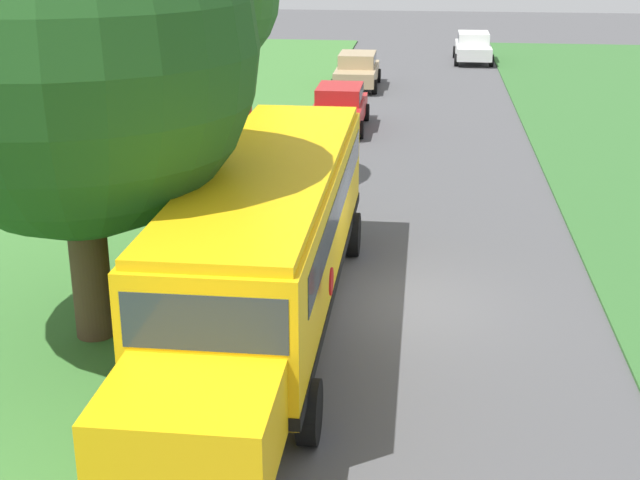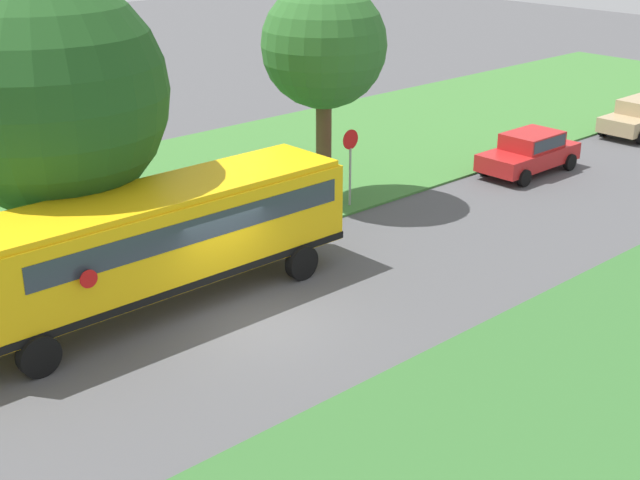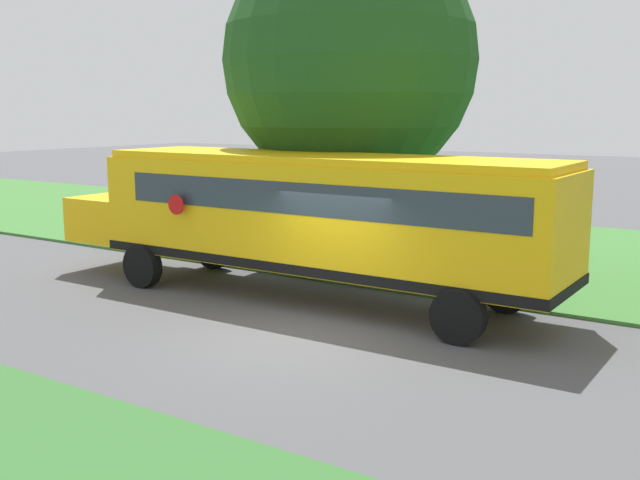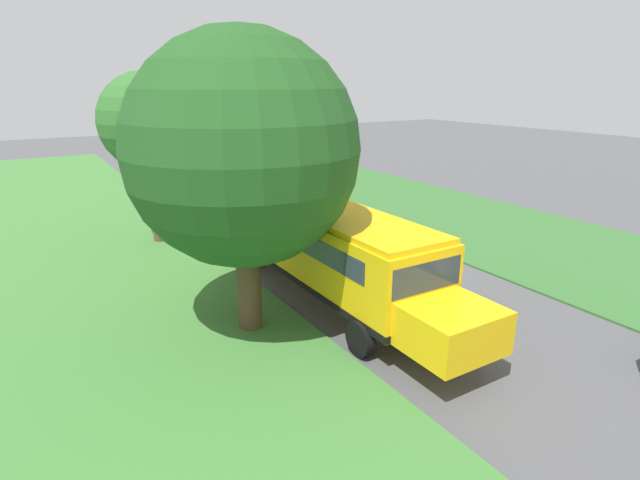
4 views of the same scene
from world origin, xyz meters
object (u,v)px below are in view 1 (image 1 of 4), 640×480
car_tan_middle (357,68)px  oak_tree_beside_bus (66,47)px  car_red_nearest (339,105)px  school_bus (269,230)px  stop_sign (250,128)px  car_white_furthest (473,45)px

car_tan_middle → oak_tree_beside_bus: oak_tree_beside_bus is taller
car_red_nearest → car_tan_middle: size_ratio=1.00×
school_bus → oak_tree_beside_bus: oak_tree_beside_bus is taller
car_red_nearest → stop_sign: (-1.80, -7.87, 0.86)m
oak_tree_beside_bus → stop_sign: oak_tree_beside_bus is taller
stop_sign → school_bus: bearing=-76.9°
car_tan_middle → oak_tree_beside_bus: size_ratio=0.52×
car_red_nearest → car_white_furthest: (5.60, 16.81, 0.00)m
stop_sign → oak_tree_beside_bus: bearing=-96.0°
car_white_furthest → school_bus: bearing=-98.9°
car_tan_middle → car_white_furthest: bearing=56.2°
school_bus → car_white_furthest: school_bus is taller
oak_tree_beside_bus → car_white_furthest: bearing=76.3°
school_bus → car_red_nearest: school_bus is taller
school_bus → oak_tree_beside_bus: bearing=-163.8°
car_white_furthest → oak_tree_beside_bus: (-8.46, -34.74, 4.46)m
car_white_furthest → oak_tree_beside_bus: bearing=-103.7°
school_bus → car_tan_middle: 25.47m
car_tan_middle → school_bus: bearing=-89.3°
car_white_furthest → oak_tree_beside_bus: size_ratio=0.52×
car_tan_middle → car_white_furthest: same height
stop_sign → car_tan_middle: bearing=83.7°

